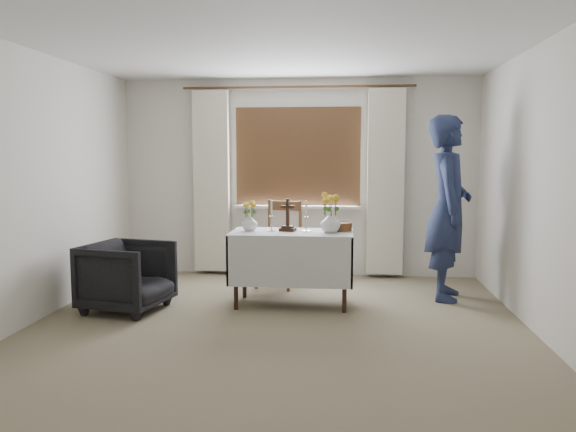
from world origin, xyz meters
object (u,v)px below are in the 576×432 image
object	(u,v)px
altar_table	(292,268)
flower_vase_right	(330,222)
person	(448,208)
wooden_cross	(288,215)
armchair	(127,276)
wooden_chair	(279,244)
flower_vase_left	(250,223)

from	to	relation	value
altar_table	flower_vase_right	xyz separation A→B (m)	(0.39, -0.03, 0.49)
person	wooden_cross	xyz separation A→B (m)	(-1.68, -0.39, -0.05)
armchair	altar_table	bearing A→B (deg)	-65.12
wooden_cross	wooden_chair	bearing A→B (deg)	118.42
person	armchair	bearing A→B (deg)	113.33
wooden_cross	armchair	bearing A→B (deg)	-150.26
person	flower_vase_left	distance (m)	2.12
person	wooden_cross	world-z (taller)	person
flower_vase_right	wooden_cross	bearing A→B (deg)	170.57
wooden_cross	flower_vase_right	bearing A→B (deg)	5.32
wooden_chair	person	bearing A→B (deg)	4.38
altar_table	person	bearing A→B (deg)	14.87
wooden_cross	altar_table	bearing A→B (deg)	-23.86
wooden_cross	flower_vase_right	distance (m)	0.45
armchair	wooden_cross	bearing A→B (deg)	-63.41
armchair	person	xyz separation A→B (m)	(3.24, 0.81, 0.64)
person	flower_vase_left	xyz separation A→B (m)	(-2.07, -0.41, -0.13)
wooden_cross	flower_vase_left	xyz separation A→B (m)	(-0.39, -0.02, -0.08)
armchair	flower_vase_right	size ratio (longest dim) A/B	3.60
altar_table	wooden_chair	world-z (taller)	wooden_chair
altar_table	armchair	bearing A→B (deg)	-166.72
armchair	person	distance (m)	3.40
altar_table	flower_vase_left	bearing A→B (deg)	177.20
altar_table	wooden_chair	xyz separation A→B (m)	(-0.23, 0.80, 0.12)
wooden_chair	flower_vase_left	world-z (taller)	wooden_chair
altar_table	flower_vase_right	distance (m)	0.63
wooden_chair	person	xyz separation A→B (m)	(1.86, -0.36, 0.48)
wooden_chair	wooden_cross	world-z (taller)	wooden_cross
armchair	person	bearing A→B (deg)	-64.32
wooden_cross	flower_vase_left	world-z (taller)	wooden_cross
altar_table	person	world-z (taller)	person
armchair	flower_vase_right	distance (m)	2.09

